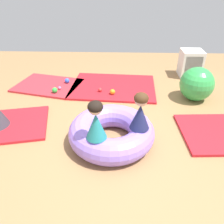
# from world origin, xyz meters

# --- Properties ---
(ground_plane) EXTENTS (8.00, 8.00, 0.00)m
(ground_plane) POSITION_xyz_m (0.00, 0.00, 0.00)
(ground_plane) COLOR #9E7549
(gym_mat_center_rear) EXTENTS (1.69, 1.31, 0.04)m
(gym_mat_center_rear) POSITION_xyz_m (-0.07, 1.66, 0.02)
(gym_mat_center_rear) COLOR red
(gym_mat_center_rear) RESTS_ON ground
(gym_mat_front) EXTENTS (1.39, 1.16, 0.04)m
(gym_mat_front) POSITION_xyz_m (-1.37, 1.68, 0.02)
(gym_mat_front) COLOR red
(gym_mat_front) RESTS_ON ground
(inflatable_cushion) EXTENTS (1.12, 1.12, 0.33)m
(inflatable_cushion) POSITION_xyz_m (-0.04, -0.03, 0.16)
(inflatable_cushion) COLOR #9975EA
(inflatable_cushion) RESTS_ON ground
(child_in_teal) EXTENTS (0.34, 0.34, 0.47)m
(child_in_teal) POSITION_xyz_m (-0.20, -0.36, 0.55)
(child_in_teal) COLOR teal
(child_in_teal) RESTS_ON inflatable_cushion
(child_in_navy) EXTENTS (0.34, 0.34, 0.47)m
(child_in_navy) POSITION_xyz_m (0.30, -0.15, 0.55)
(child_in_navy) COLOR navy
(child_in_navy) RESTS_ON inflatable_cushion
(play_ball_blue) EXTENTS (0.10, 0.10, 0.10)m
(play_ball_blue) POSITION_xyz_m (-1.00, 1.76, 0.09)
(play_ball_blue) COLOR blue
(play_ball_blue) RESTS_ON gym_mat_front
(play_ball_green) EXTENTS (0.10, 0.10, 0.10)m
(play_ball_green) POSITION_xyz_m (-1.14, 1.32, 0.09)
(play_ball_green) COLOR green
(play_ball_green) RESTS_ON gym_mat_front
(play_ball_orange) EXTENTS (0.10, 0.10, 0.10)m
(play_ball_orange) POSITION_xyz_m (-0.07, 1.29, 0.09)
(play_ball_orange) COLOR orange
(play_ball_orange) RESTS_ON gym_mat_center_rear
(play_ball_pink) EXTENTS (0.06, 0.06, 0.06)m
(play_ball_pink) POSITION_xyz_m (-1.08, 1.46, 0.07)
(play_ball_pink) COLOR pink
(play_ball_pink) RESTS_ON gym_mat_front
(play_ball_red) EXTENTS (0.07, 0.07, 0.07)m
(play_ball_red) POSITION_xyz_m (-0.31, 1.39, 0.08)
(play_ball_red) COLOR red
(play_ball_red) RESTS_ON gym_mat_center_rear
(exercise_ball_large) EXTENTS (0.59, 0.59, 0.59)m
(exercise_ball_large) POSITION_xyz_m (1.40, 1.24, 0.29)
(exercise_ball_large) COLOR green
(exercise_ball_large) RESTS_ON ground
(storage_cube) EXTENTS (0.44, 0.44, 0.56)m
(storage_cube) POSITION_xyz_m (1.57, 2.30, 0.28)
(storage_cube) COLOR white
(storage_cube) RESTS_ON ground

